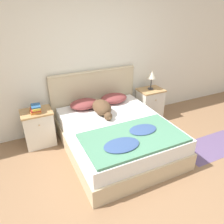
# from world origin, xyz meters

# --- Properties ---
(ground_plane) EXTENTS (16.00, 16.00, 0.00)m
(ground_plane) POSITION_xyz_m (0.00, 0.00, 0.00)
(ground_plane) COLOR #896647
(wall_back) EXTENTS (9.00, 0.06, 2.55)m
(wall_back) POSITION_xyz_m (0.00, 2.13, 1.27)
(wall_back) COLOR silver
(wall_back) RESTS_ON ground_plane
(bed) EXTENTS (1.59, 1.91, 0.51)m
(bed) POSITION_xyz_m (-0.01, 1.08, 0.25)
(bed) COLOR #C6B28E
(bed) RESTS_ON ground_plane
(headboard) EXTENTS (1.67, 0.06, 1.09)m
(headboard) POSITION_xyz_m (-0.01, 2.06, 0.57)
(headboard) COLOR #C6B28E
(headboard) RESTS_ON ground_plane
(nightstand_left) EXTENTS (0.50, 0.40, 0.63)m
(nightstand_left) POSITION_xyz_m (-1.13, 1.79, 0.31)
(nightstand_left) COLOR silver
(nightstand_left) RESTS_ON ground_plane
(nightstand_right) EXTENTS (0.50, 0.40, 0.63)m
(nightstand_right) POSITION_xyz_m (1.11, 1.79, 0.31)
(nightstand_right) COLOR silver
(nightstand_right) RESTS_ON ground_plane
(pillow_left) EXTENTS (0.51, 0.37, 0.16)m
(pillow_left) POSITION_xyz_m (-0.30, 1.80, 0.58)
(pillow_left) COLOR brown
(pillow_left) RESTS_ON bed
(pillow_right) EXTENTS (0.51, 0.37, 0.16)m
(pillow_right) POSITION_xyz_m (0.28, 1.80, 0.58)
(pillow_right) COLOR brown
(pillow_right) RESTS_ON bed
(quilt) EXTENTS (1.41, 0.82, 0.07)m
(quilt) POSITION_xyz_m (-0.02, 0.58, 0.53)
(quilt) COLOR #4C8466
(quilt) RESTS_ON bed
(dog) EXTENTS (0.29, 0.65, 0.23)m
(dog) POSITION_xyz_m (-0.10, 1.47, 0.61)
(dog) COLOR brown
(dog) RESTS_ON bed
(book_stack) EXTENTS (0.18, 0.22, 0.12)m
(book_stack) POSITION_xyz_m (-1.13, 1.77, 0.68)
(book_stack) COLOR orange
(book_stack) RESTS_ON nightstand_left
(table_lamp) EXTENTS (0.18, 0.18, 0.39)m
(table_lamp) POSITION_xyz_m (1.11, 1.81, 0.92)
(table_lamp) COLOR #2D2D33
(table_lamp) RESTS_ON nightstand_right
(rug) EXTENTS (1.21, 0.58, 0.00)m
(rug) POSITION_xyz_m (1.50, 0.43, 0.00)
(rug) COLOR #604C75
(rug) RESTS_ON ground_plane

